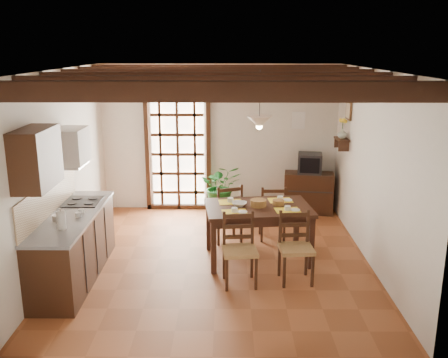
{
  "coord_description": "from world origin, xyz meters",
  "views": [
    {
      "loc": [
        0.15,
        -6.95,
        3.11
      ],
      "look_at": [
        0.1,
        0.4,
        1.15
      ],
      "focal_mm": 40.0,
      "sensor_mm": 36.0,
      "label": 1
    }
  ],
  "objects_px": {
    "chair_far_left": "(227,223)",
    "chair_far_right": "(272,222)",
    "sideboard": "(308,193)",
    "pendant_lamp": "(259,121)",
    "potted_plant": "(221,187)",
    "crt_tv": "(310,163)",
    "kitchen_counter": "(74,245)",
    "dining_table": "(258,213)",
    "chair_near_right": "(295,260)",
    "chair_near_left": "(240,263)"
  },
  "relations": [
    {
      "from": "sideboard",
      "to": "potted_plant",
      "type": "relative_size",
      "value": 0.43
    },
    {
      "from": "chair_near_left",
      "to": "chair_far_left",
      "type": "bearing_deg",
      "value": 90.57
    },
    {
      "from": "chair_near_right",
      "to": "chair_far_right",
      "type": "xyz_separation_m",
      "value": [
        -0.18,
        1.56,
        -0.01
      ]
    },
    {
      "from": "chair_far_right",
      "to": "crt_tv",
      "type": "height_order",
      "value": "crt_tv"
    },
    {
      "from": "kitchen_counter",
      "to": "potted_plant",
      "type": "height_order",
      "value": "potted_plant"
    },
    {
      "from": "crt_tv",
      "to": "potted_plant",
      "type": "relative_size",
      "value": 0.23
    },
    {
      "from": "chair_near_left",
      "to": "crt_tv",
      "type": "distance_m",
      "value": 3.37
    },
    {
      "from": "chair_near_left",
      "to": "sideboard",
      "type": "distance_m",
      "value": 3.31
    },
    {
      "from": "chair_near_left",
      "to": "pendant_lamp",
      "type": "distance_m",
      "value": 2.02
    },
    {
      "from": "kitchen_counter",
      "to": "chair_near_left",
      "type": "relative_size",
      "value": 2.31
    },
    {
      "from": "kitchen_counter",
      "to": "crt_tv",
      "type": "xyz_separation_m",
      "value": [
        3.66,
        2.82,
        0.5
      ]
    },
    {
      "from": "chair_near_right",
      "to": "crt_tv",
      "type": "bearing_deg",
      "value": 73.02
    },
    {
      "from": "crt_tv",
      "to": "chair_far_right",
      "type": "bearing_deg",
      "value": -111.82
    },
    {
      "from": "kitchen_counter",
      "to": "pendant_lamp",
      "type": "height_order",
      "value": "pendant_lamp"
    },
    {
      "from": "chair_far_left",
      "to": "chair_far_right",
      "type": "distance_m",
      "value": 0.76
    },
    {
      "from": "kitchen_counter",
      "to": "potted_plant",
      "type": "distance_m",
      "value": 3.26
    },
    {
      "from": "dining_table",
      "to": "sideboard",
      "type": "distance_m",
      "value": 2.47
    },
    {
      "from": "dining_table",
      "to": "chair_far_left",
      "type": "relative_size",
      "value": 1.67
    },
    {
      "from": "dining_table",
      "to": "chair_far_left",
      "type": "distance_m",
      "value": 0.97
    },
    {
      "from": "sideboard",
      "to": "pendant_lamp",
      "type": "xyz_separation_m",
      "value": [
        -1.1,
        -2.08,
        1.69
      ]
    },
    {
      "from": "dining_table",
      "to": "chair_near_left",
      "type": "xyz_separation_m",
      "value": [
        -0.29,
        -0.82,
        -0.42
      ]
    },
    {
      "from": "dining_table",
      "to": "sideboard",
      "type": "relative_size",
      "value": 1.77
    },
    {
      "from": "chair_near_left",
      "to": "chair_far_right",
      "type": "height_order",
      "value": "chair_near_left"
    },
    {
      "from": "potted_plant",
      "to": "sideboard",
      "type": "bearing_deg",
      "value": 8.27
    },
    {
      "from": "dining_table",
      "to": "chair_far_right",
      "type": "relative_size",
      "value": 1.76
    },
    {
      "from": "chair_far_left",
      "to": "chair_far_right",
      "type": "bearing_deg",
      "value": 168.02
    },
    {
      "from": "chair_far_right",
      "to": "chair_near_right",
      "type": "bearing_deg",
      "value": 95.49
    },
    {
      "from": "chair_near_right",
      "to": "chair_far_left",
      "type": "bearing_deg",
      "value": 117.82
    },
    {
      "from": "chair_far_left",
      "to": "sideboard",
      "type": "relative_size",
      "value": 1.06
    },
    {
      "from": "dining_table",
      "to": "chair_far_left",
      "type": "height_order",
      "value": "chair_far_left"
    },
    {
      "from": "sideboard",
      "to": "crt_tv",
      "type": "xyz_separation_m",
      "value": [
        0.0,
        -0.01,
        0.58
      ]
    },
    {
      "from": "kitchen_counter",
      "to": "chair_near_left",
      "type": "xyz_separation_m",
      "value": [
        2.27,
        -0.18,
        -0.17
      ]
    },
    {
      "from": "chair_near_right",
      "to": "chair_far_left",
      "type": "distance_m",
      "value": 1.74
    },
    {
      "from": "kitchen_counter",
      "to": "pendant_lamp",
      "type": "bearing_deg",
      "value": 16.14
    },
    {
      "from": "chair_near_right",
      "to": "chair_far_left",
      "type": "height_order",
      "value": "chair_far_left"
    },
    {
      "from": "chair_far_right",
      "to": "pendant_lamp",
      "type": "xyz_separation_m",
      "value": [
        -0.29,
        -0.72,
        1.79
      ]
    },
    {
      "from": "chair_far_right",
      "to": "sideboard",
      "type": "distance_m",
      "value": 1.59
    },
    {
      "from": "dining_table",
      "to": "chair_far_right",
      "type": "bearing_deg",
      "value": 64.06
    },
    {
      "from": "chair_far_left",
      "to": "chair_far_right",
      "type": "relative_size",
      "value": 1.06
    },
    {
      "from": "pendant_lamp",
      "to": "chair_far_left",
      "type": "bearing_deg",
      "value": 126.39
    },
    {
      "from": "chair_near_right",
      "to": "sideboard",
      "type": "xyz_separation_m",
      "value": [
        0.63,
        2.92,
        0.09
      ]
    },
    {
      "from": "chair_near_right",
      "to": "chair_far_left",
      "type": "relative_size",
      "value": 0.98
    },
    {
      "from": "chair_near_left",
      "to": "crt_tv",
      "type": "height_order",
      "value": "crt_tv"
    },
    {
      "from": "crt_tv",
      "to": "pendant_lamp",
      "type": "bearing_deg",
      "value": -108.77
    },
    {
      "from": "chair_near_right",
      "to": "chair_far_right",
      "type": "distance_m",
      "value": 1.57
    },
    {
      "from": "dining_table",
      "to": "chair_near_right",
      "type": "bearing_deg",
      "value": -63.93
    },
    {
      "from": "dining_table",
      "to": "crt_tv",
      "type": "bearing_deg",
      "value": 56.53
    },
    {
      "from": "dining_table",
      "to": "chair_near_right",
      "type": "distance_m",
      "value": 0.97
    },
    {
      "from": "crt_tv",
      "to": "potted_plant",
      "type": "bearing_deg",
      "value": -162.76
    },
    {
      "from": "crt_tv",
      "to": "chair_near_left",
      "type": "bearing_deg",
      "value": -105.71
    }
  ]
}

